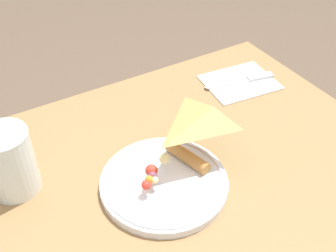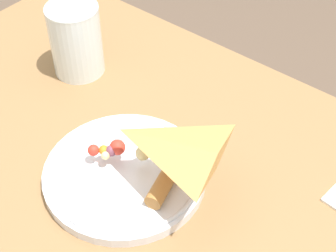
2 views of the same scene
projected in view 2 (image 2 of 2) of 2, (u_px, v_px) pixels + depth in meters
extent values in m
cube|color=olive|center=(121.00, 181.00, 0.76)|extent=(0.98, 0.71, 0.03)
cube|color=#4C3823|center=(87.00, 125.00, 1.40)|extent=(0.06, 0.06, 0.75)
cylinder|color=white|center=(126.00, 173.00, 0.74)|extent=(0.23, 0.23, 0.02)
torus|color=white|center=(126.00, 169.00, 0.73)|extent=(0.22, 0.22, 0.01)
pyramid|color=tan|center=(122.00, 164.00, 0.73)|extent=(0.16, 0.13, 0.02)
cylinder|color=#B77A3D|center=(167.00, 178.00, 0.71)|extent=(0.05, 0.10, 0.02)
sphere|color=#7A4256|center=(110.00, 152.00, 0.72)|extent=(0.02, 0.02, 0.02)
sphere|color=orange|center=(104.00, 150.00, 0.73)|extent=(0.01, 0.01, 0.01)
sphere|color=#EFDB93|center=(143.00, 153.00, 0.72)|extent=(0.02, 0.02, 0.02)
sphere|color=red|center=(117.00, 147.00, 0.73)|extent=(0.02, 0.02, 0.02)
sphere|color=red|center=(93.00, 150.00, 0.73)|extent=(0.02, 0.02, 0.02)
sphere|color=#EFDB93|center=(105.00, 156.00, 0.72)|extent=(0.01, 0.01, 0.01)
cylinder|color=white|center=(76.00, 40.00, 0.88)|extent=(0.09, 0.09, 0.13)
cylinder|color=#F4CC66|center=(78.00, 52.00, 0.89)|extent=(0.08, 0.08, 0.08)
torus|color=white|center=(71.00, 8.00, 0.83)|extent=(0.09, 0.09, 0.00)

